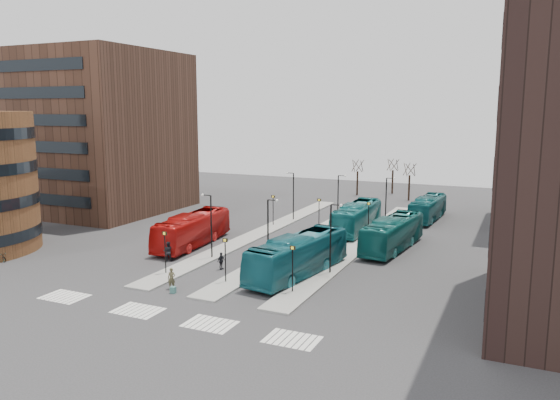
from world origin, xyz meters
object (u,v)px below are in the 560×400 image
at_px(suitcase, 173,290).
at_px(traveller, 172,279).
at_px(teal_bus_a, 298,255).
at_px(teal_bus_b, 357,217).
at_px(teal_bus_c, 393,233).
at_px(commuter_b, 221,261).
at_px(red_bus, 193,229).
at_px(commuter_c, 260,256).
at_px(bicycle_far, 1,257).
at_px(teal_bus_d, 428,208).
at_px(commuter_a, 168,251).

distance_m(suitcase, traveller, 1.21).
distance_m(suitcase, teal_bus_a, 11.08).
bearing_deg(teal_bus_b, teal_bus_c, -49.08).
bearing_deg(teal_bus_b, commuter_b, -108.96).
bearing_deg(commuter_b, teal_bus_c, -33.51).
bearing_deg(red_bus, traveller, -67.82).
bearing_deg(traveller, suitcase, -68.79).
height_order(traveller, commuter_c, commuter_c).
bearing_deg(teal_bus_c, bicycle_far, -142.82).
relative_size(teal_bus_d, commuter_b, 7.05).
bearing_deg(commuter_c, commuter_b, -9.90).
height_order(suitcase, traveller, traveller).
height_order(teal_bus_c, bicycle_far, teal_bus_c).
xyz_separation_m(teal_bus_d, commuter_c, (-10.49, -27.63, -0.67)).
height_order(teal_bus_b, commuter_b, teal_bus_b).
bearing_deg(teal_bus_d, red_bus, -127.03).
bearing_deg(bicycle_far, teal_bus_a, -66.48).
bearing_deg(teal_bus_c, traveller, -117.86).
bearing_deg(teal_bus_b, teal_bus_a, -89.45).
relative_size(red_bus, teal_bus_d, 1.11).
bearing_deg(red_bus, commuter_a, -82.86).
xyz_separation_m(commuter_a, commuter_b, (5.96, -0.29, -0.16)).
xyz_separation_m(commuter_a, bicycle_far, (-14.30, -6.67, -0.53)).
relative_size(suitcase, commuter_b, 0.33).
distance_m(teal_bus_d, commuter_a, 35.54).
relative_size(red_bus, teal_bus_c, 1.02).
height_order(red_bus, commuter_a, red_bus).
xyz_separation_m(teal_bus_b, traveller, (-7.48, -26.18, -0.84)).
distance_m(red_bus, commuter_c, 10.49).
bearing_deg(suitcase, commuter_a, 119.85).
height_order(red_bus, traveller, red_bus).
bearing_deg(commuter_b, commuter_c, -34.62).
xyz_separation_m(traveller, commuter_a, (-5.12, 6.61, 0.08)).
bearing_deg(red_bus, teal_bus_b, 39.77).
xyz_separation_m(teal_bus_b, commuter_a, (-12.60, -19.57, -0.76)).
relative_size(traveller, commuter_a, 0.92).
bearing_deg(commuter_c, traveller, 13.24).
bearing_deg(teal_bus_b, commuter_a, -123.24).
bearing_deg(suitcase, teal_bus_d, 62.28).
distance_m(traveller, bicycle_far, 19.42).
relative_size(teal_bus_b, commuter_a, 6.49).
bearing_deg(commuter_c, commuter_a, -40.41).
height_order(teal_bus_d, bicycle_far, teal_bus_d).
height_order(commuter_b, bicycle_far, commuter_b).
bearing_deg(suitcase, traveller, 122.66).
bearing_deg(teal_bus_c, commuter_c, -126.50).
bearing_deg(teal_bus_b, traveller, -106.41).
xyz_separation_m(teal_bus_c, commuter_a, (-18.32, -13.08, -0.74)).
relative_size(teal_bus_c, teal_bus_d, 1.09).
distance_m(teal_bus_d, traveller, 39.18).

